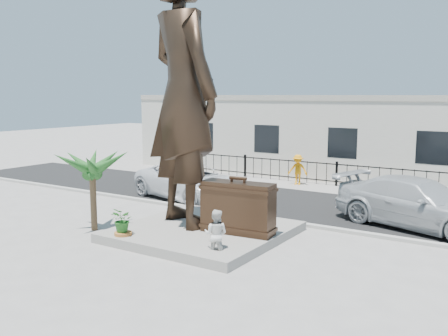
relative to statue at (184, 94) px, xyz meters
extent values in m
plane|color=#9E9991|center=(1.40, -1.67, -4.76)|extent=(100.00, 100.00, 0.00)
cube|color=black|center=(1.40, 6.33, -4.76)|extent=(40.00, 7.00, 0.01)
cube|color=#A5A399|center=(1.40, 2.83, -4.70)|extent=(40.00, 0.25, 0.12)
cube|color=#9E9991|center=(1.40, 10.33, -4.75)|extent=(40.00, 2.50, 0.02)
cube|color=gray|center=(0.90, -0.17, -4.61)|extent=(5.20, 5.20, 0.30)
cube|color=black|center=(1.40, 11.13, -4.16)|extent=(22.00, 0.10, 1.20)
cube|color=silver|center=(1.40, 15.33, -2.56)|extent=(28.00, 7.00, 4.40)
imported|color=black|center=(0.00, 0.00, 0.00)|extent=(3.84, 3.26, 8.92)
cube|color=#332115|center=(2.22, -0.12, -3.63)|extent=(2.42, 0.96, 1.66)
imported|color=silver|center=(2.54, -1.89, -4.03)|extent=(0.83, 0.72, 1.46)
imported|color=silver|center=(-3.03, 4.39, -3.93)|extent=(6.41, 4.21, 1.64)
imported|color=#B5B8BA|center=(6.74, 4.84, -3.87)|extent=(6.51, 4.01, 1.76)
imported|color=orange|center=(-0.46, 10.38, -3.94)|extent=(1.11, 0.75, 1.59)
cylinder|color=#A9652C|center=(-0.71, -2.32, -4.56)|extent=(0.56, 0.56, 0.40)
imported|color=#23621F|center=(-0.71, -2.32, -3.96)|extent=(0.85, 0.78, 0.79)
camera|label=1|loc=(10.30, -13.51, -0.03)|focal=40.00mm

